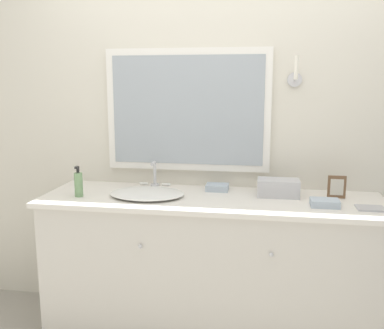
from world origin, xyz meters
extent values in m
cube|color=silver|center=(0.00, 0.66, 1.27)|extent=(8.00, 0.06, 2.55)
cube|color=white|center=(-0.20, 0.61, 1.40)|extent=(1.08, 0.04, 0.79)
cube|color=#9EA8B2|center=(-0.20, 0.59, 1.40)|extent=(0.99, 0.01, 0.70)
cylinder|color=silver|center=(0.48, 0.62, 1.60)|extent=(0.09, 0.01, 0.09)
cylinder|color=silver|center=(0.48, 0.57, 1.60)|extent=(0.02, 0.10, 0.02)
cylinder|color=white|center=(0.48, 0.52, 1.67)|extent=(0.02, 0.02, 0.14)
cube|color=beige|center=(0.00, 0.32, 0.43)|extent=(2.01, 0.57, 0.86)
cube|color=silver|center=(0.00, 0.32, 0.88)|extent=(2.07, 0.61, 0.03)
sphere|color=silver|center=(-0.36, 0.02, 0.67)|extent=(0.02, 0.02, 0.02)
sphere|color=silver|center=(0.36, 0.02, 0.67)|extent=(0.02, 0.02, 0.02)
ellipsoid|color=white|center=(-0.39, 0.29, 0.91)|extent=(0.46, 0.35, 0.03)
cylinder|color=silver|center=(-0.39, 0.49, 0.91)|extent=(0.06, 0.06, 0.03)
cylinder|color=silver|center=(-0.39, 0.49, 1.00)|extent=(0.02, 0.02, 0.14)
cylinder|color=silver|center=(-0.39, 0.45, 1.07)|extent=(0.02, 0.07, 0.02)
cylinder|color=white|center=(-0.47, 0.49, 0.92)|extent=(0.06, 0.02, 0.02)
cylinder|color=white|center=(-0.32, 0.49, 0.92)|extent=(0.06, 0.02, 0.02)
cylinder|color=#709966|center=(-0.80, 0.21, 0.97)|extent=(0.05, 0.05, 0.15)
cylinder|color=black|center=(-0.80, 0.21, 1.06)|extent=(0.02, 0.02, 0.04)
cube|color=black|center=(-0.80, 0.20, 1.08)|extent=(0.02, 0.03, 0.01)
cube|color=#BCBCC1|center=(0.40, 0.42, 0.95)|extent=(0.25, 0.15, 0.11)
cube|color=black|center=(0.40, 0.35, 0.95)|extent=(0.18, 0.01, 0.07)
cube|color=brown|center=(0.74, 0.44, 0.96)|extent=(0.11, 0.01, 0.14)
cube|color=beige|center=(0.74, 0.43, 0.96)|extent=(0.08, 0.00, 0.10)
cube|color=#A8B7C6|center=(0.02, 0.50, 0.91)|extent=(0.14, 0.12, 0.04)
cube|color=#A8B7C6|center=(0.65, 0.24, 0.91)|extent=(0.16, 0.12, 0.04)
cube|color=#ADADB2|center=(0.89, 0.22, 0.90)|extent=(0.15, 0.11, 0.01)
camera|label=1|loc=(0.30, -2.17, 1.57)|focal=40.00mm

